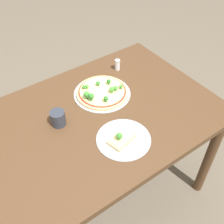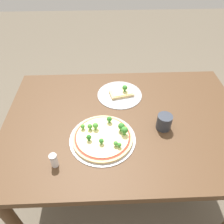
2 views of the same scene
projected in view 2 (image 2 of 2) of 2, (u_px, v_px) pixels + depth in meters
ground_plane at (121, 189)px, 1.69m from camera, size 8.00×8.00×0.00m
dining_table at (125, 131)px, 1.23m from camera, size 1.29×0.88×0.77m
pizza_tray_whole at (103, 137)px, 1.06m from camera, size 0.32×0.32×0.07m
pizza_tray_slice at (121, 94)px, 1.31m from camera, size 0.27×0.27×0.07m
drinking_cup at (164, 122)px, 1.10m from camera, size 0.08×0.08×0.08m
condiment_shaker at (54, 160)px, 0.94m from camera, size 0.03×0.03×0.07m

